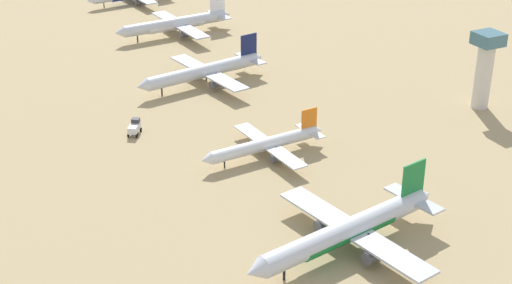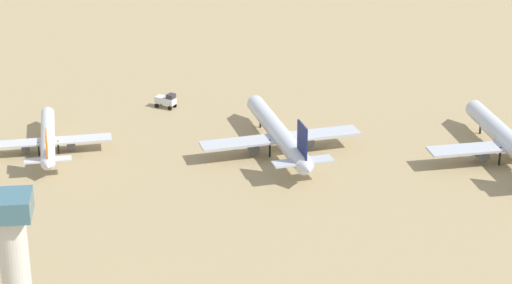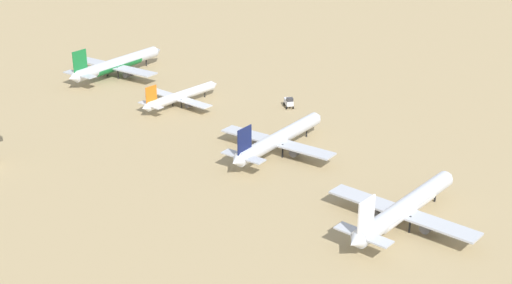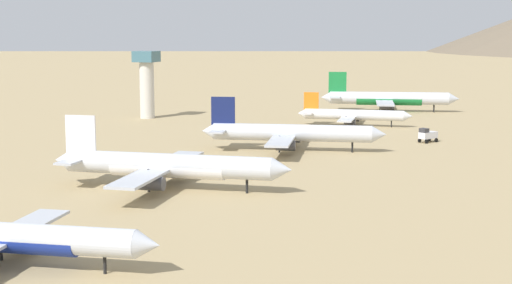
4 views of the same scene
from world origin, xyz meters
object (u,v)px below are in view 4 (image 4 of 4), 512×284
Objects in this scene: parked_jet_3 at (352,115)px; control_tower at (147,80)px; parked_jet_4 at (388,99)px; parked_jet_2 at (290,133)px; service_truck at (427,135)px; parked_jet_0 at (5,238)px; parked_jet_1 at (166,166)px.

control_tower reaches higher than parked_jet_3.
parked_jet_3 is 0.72× the size of parked_jet_4.
service_truck is (30.90, 24.59, -2.34)m from parked_jet_2.
parked_jet_0 is 160.67m from control_tower.
parked_jet_1 is 51.19m from parked_jet_2.
parked_jet_4 is 74.90m from service_truck.
parked_jet_1 is (-0.35, 49.17, 0.65)m from parked_jet_0.
parked_jet_1 is at bearing -97.86° from parked_jet_4.
parked_jet_3 is 44.62m from parked_jet_4.
parked_jet_0 is 1.13× the size of parked_jet_3.
parked_jet_2 is 52.45m from parked_jet_3.
parked_jet_3 reaches higher than service_truck.
parked_jet_1 is 103.53m from parked_jet_3.
parked_jet_2 is (10.11, 50.19, -0.06)m from parked_jet_1.
parked_jet_2 is 0.92× the size of parked_jet_4.
parked_jet_0 is at bearing -89.60° from parked_jet_1.
parked_jet_2 reaches higher than parked_jet_3.
service_truck is (41.01, 74.78, -2.40)m from parked_jet_1.
parked_jet_2 is 2.03× the size of control_tower.
parked_jet_0 is at bearing -70.37° from control_tower.
parked_jet_4 is at bearing 106.11° from service_truck.
parked_jet_2 reaches higher than service_truck.
control_tower is at bearing -148.75° from parked_jet_4.
parked_jet_2 is at bearing -39.10° from control_tower.
parked_jet_0 is 0.85× the size of parked_jet_1.
parked_jet_3 is at bearing -95.71° from parked_jet_4.
parked_jet_0 is 0.88× the size of parked_jet_2.
parked_jet_2 is at bearing -95.99° from parked_jet_4.
parked_jet_1 is 1.32× the size of parked_jet_3.
parked_jet_4 is 8.67× the size of service_truck.
service_truck is at bearing 71.84° from parked_jet_0.
parked_jet_2 is 8.02× the size of service_truck.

